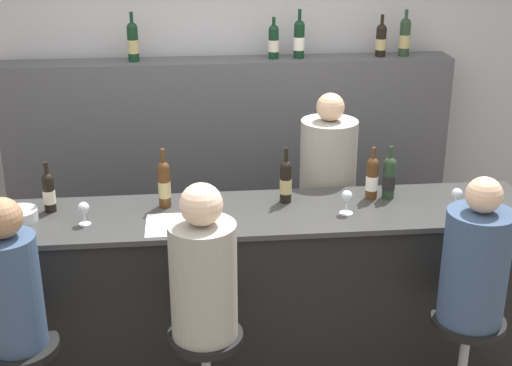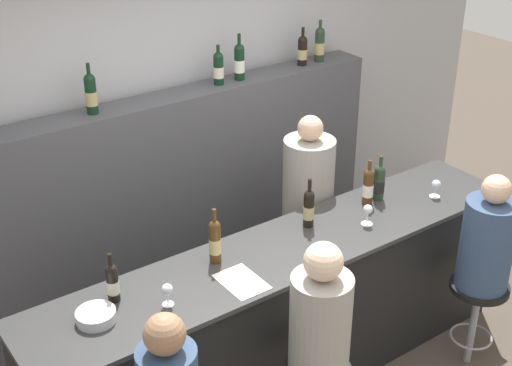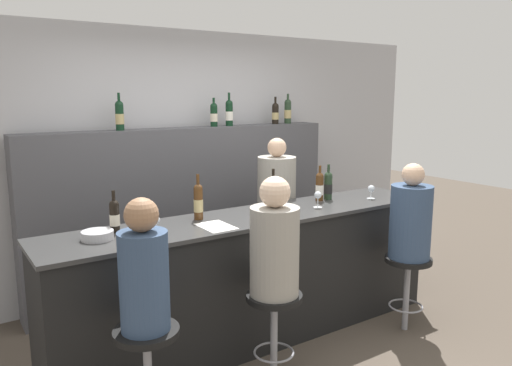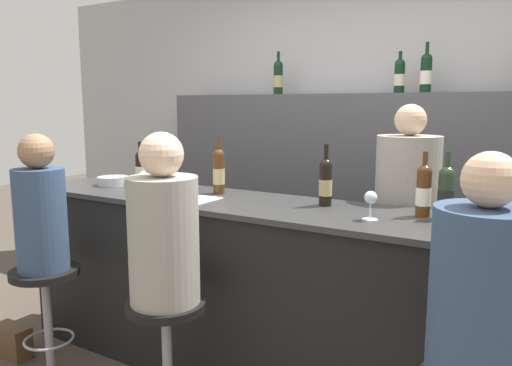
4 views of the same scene
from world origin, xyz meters
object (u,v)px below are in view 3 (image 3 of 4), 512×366
object	(u,v)px
bar_stool_left	(147,351)
bar_stool_middle	(274,313)
wine_bottle_counter_3	(320,186)
wine_bottle_backbar_4	(288,111)
wine_bottle_backbar_2	(229,113)
wine_bottle_backbar_1	(214,114)
metal_bowl	(97,235)
wine_glass_2	(371,189)
wine_bottle_counter_2	(273,192)
guest_seated_middle	(275,244)
wine_bottle_counter_4	(328,185)
wine_bottle_backbar_3	(275,113)
wine_glass_0	(156,221)
wine_bottle_counter_0	(114,216)
bar_stool_right	(408,273)
wine_bottle_counter_1	(198,201)
guest_seated_right	(411,218)
guest_seated_left	(144,272)
bartender	(276,227)
wine_glass_1	(318,196)

from	to	relation	value
bar_stool_left	bar_stool_middle	size ratio (longest dim) A/B	1.00
wine_bottle_counter_3	wine_bottle_backbar_4	bearing A→B (deg)	66.45
wine_bottle_backbar_2	wine_bottle_backbar_4	xyz separation A→B (m)	(0.75, 0.00, 0.00)
wine_bottle_counter_3	wine_bottle_backbar_1	distance (m)	1.34
metal_bowl	wine_glass_2	bearing A→B (deg)	-2.25
wine_bottle_counter_2	guest_seated_middle	world-z (taller)	guest_seated_middle
wine_bottle_counter_4	wine_bottle_backbar_4	distance (m)	1.32
wine_bottle_backbar_3	wine_glass_2	distance (m)	1.46
bar_stool_middle	wine_bottle_backbar_4	bearing A→B (deg)	50.65
wine_bottle_backbar_2	wine_bottle_backbar_4	distance (m)	0.75
wine_bottle_counter_3	metal_bowl	distance (m)	2.01
wine_bottle_backbar_3	wine_glass_0	bearing A→B (deg)	-146.13
wine_bottle_counter_0	bar_stool_right	world-z (taller)	wine_bottle_counter_0
bar_stool_left	guest_seated_middle	distance (m)	1.03
wine_bottle_backbar_3	guest_seated_middle	xyz separation A→B (m)	(-1.33, -1.82, -0.78)
wine_bottle_counter_0	wine_glass_0	xyz separation A→B (m)	(0.21, -0.20, -0.03)
wine_bottle_counter_1	bar_stool_middle	xyz separation A→B (m)	(0.19, -0.72, -0.67)
metal_bowl	bar_stool_left	world-z (taller)	metal_bowl
wine_bottle_backbar_1	guest_seated_right	world-z (taller)	wine_bottle_backbar_1
guest_seated_left	guest_seated_middle	world-z (taller)	guest_seated_middle
wine_bottle_counter_2	wine_glass_2	bearing A→B (deg)	-12.02
wine_bottle_backbar_4	wine_glass_0	world-z (taller)	wine_bottle_backbar_4
wine_bottle_counter_2	wine_bottle_counter_4	bearing A→B (deg)	-0.00
guest_seated_right	bar_stool_right	bearing A→B (deg)	90.00
wine_bottle_counter_4	bartender	bearing A→B (deg)	125.05
wine_bottle_backbar_1	wine_glass_1	world-z (taller)	wine_bottle_backbar_1
wine_bottle_backbar_2	wine_bottle_backbar_3	size ratio (longest dim) A/B	1.15
wine_bottle_counter_2	wine_bottle_counter_4	xyz separation A→B (m)	(0.61, -0.00, -0.00)
guest_seated_left	wine_glass_2	bearing A→B (deg)	12.29
guest_seated_right	wine_glass_2	bearing A→B (deg)	81.26
wine_glass_2	bartender	bearing A→B (deg)	135.80
bar_stool_right	guest_seated_left	bearing A→B (deg)	-180.00
wine_bottle_counter_1	wine_bottle_backbar_1	xyz separation A→B (m)	(0.76, 1.11, 0.59)
wine_bottle_counter_0	wine_bottle_counter_2	distance (m)	1.34
wine_bottle_counter_0	wine_bottle_backbar_4	bearing A→B (deg)	25.36
wine_bottle_backbar_4	wine_bottle_counter_0	bearing A→B (deg)	-154.64
guest_seated_middle	bar_stool_right	world-z (taller)	guest_seated_middle
wine_bottle_counter_2	wine_bottle_counter_3	bearing A→B (deg)	0.00
wine_bottle_backbar_2	wine_bottle_backbar_1	bearing A→B (deg)	-180.00
wine_glass_0	guest_seated_left	distance (m)	0.61
bartender	wine_bottle_backbar_4	bearing A→B (deg)	46.82
wine_bottle_backbar_3	bar_stool_right	world-z (taller)	wine_bottle_backbar_3
metal_bowl	guest_seated_middle	distance (m)	1.17
wine_bottle_counter_4	bar_stool_middle	xyz separation A→B (m)	(-1.12, -0.72, -0.66)
metal_bowl	wine_glass_1	bearing A→B (deg)	-3.03
wine_glass_2	bartender	size ratio (longest dim) A/B	0.08
wine_bottle_backbar_2	wine_bottle_counter_4	bearing A→B (deg)	-71.45
bartender	bar_stool_left	bearing A→B (deg)	-147.37
wine_bottle_backbar_3	metal_bowl	world-z (taller)	wine_bottle_backbar_3
wine_bottle_counter_0	wine_glass_2	world-z (taller)	wine_bottle_counter_0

